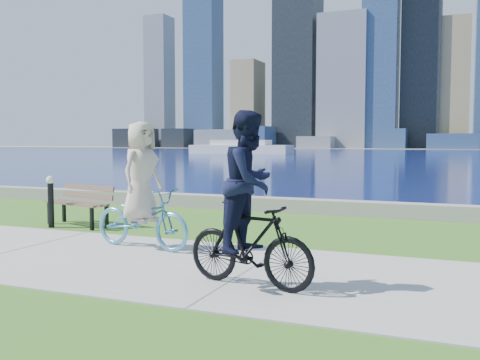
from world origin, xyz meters
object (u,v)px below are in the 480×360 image
object	(u,v)px
bollard_lamp	(51,198)
park_bench	(81,201)
cyclist_man	(250,213)
cyclist_woman	(142,201)

from	to	relation	value
bollard_lamp	park_bench	bearing A→B (deg)	50.95
cyclist_man	cyclist_woman	bearing A→B (deg)	68.49
park_bench	cyclist_man	size ratio (longest dim) A/B	0.82
cyclist_woman	bollard_lamp	bearing A→B (deg)	76.39
park_bench	bollard_lamp	bearing A→B (deg)	-114.61
cyclist_woman	cyclist_man	world-z (taller)	cyclist_man
bollard_lamp	cyclist_woman	distance (m)	3.20
park_bench	cyclist_man	bearing A→B (deg)	-17.79
park_bench	bollard_lamp	xyz separation A→B (m)	(-0.38, -0.47, 0.09)
cyclist_man	park_bench	bearing A→B (deg)	67.79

